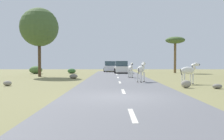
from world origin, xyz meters
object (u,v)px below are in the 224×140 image
at_px(zebra_1, 140,70).
at_px(zebra_2, 187,71).
at_px(rock_4, 72,76).
at_px(bush_1, 35,70).
at_px(tree_3, 38,27).
at_px(rock_1, 216,86).
at_px(tree_1, 174,41).
at_px(car_0, 120,68).
at_px(bush_0, 70,71).
at_px(zebra_0, 129,68).
at_px(car_1, 109,67).
at_px(rock_0, 6,83).
at_px(rock_2, 185,84).

bearing_deg(zebra_1, zebra_2, 0.41).
relative_size(zebra_2, rock_4, 1.92).
relative_size(zebra_2, bush_1, 0.95).
xyz_separation_m(zebra_1, zebra_2, (3.33, -1.50, -0.05)).
bearing_deg(tree_3, zebra_2, -34.60).
distance_m(rock_1, rock_4, 13.90).
bearing_deg(tree_1, car_0, -168.70).
relative_size(car_0, tree_3, 0.57).
bearing_deg(zebra_1, bush_0, 141.85).
bearing_deg(car_0, rock_1, -77.07).
xyz_separation_m(tree_3, rock_1, (14.57, -12.69, -5.35)).
height_order(bush_0, rock_1, bush_0).
bearing_deg(zebra_2, zebra_1, -134.58).
distance_m(zebra_0, zebra_1, 5.50).
distance_m(car_1, tree_1, 11.15).
relative_size(rock_0, rock_1, 0.96).
bearing_deg(rock_4, rock_0, -114.04).
bearing_deg(bush_1, zebra_1, -48.93).
bearing_deg(rock_0, tree_3, 94.97).
xyz_separation_m(zebra_0, tree_3, (-10.02, 2.53, 4.51)).
bearing_deg(tree_1, tree_3, -151.48).
bearing_deg(zebra_2, bush_0, -166.86).
bearing_deg(rock_0, bush_1, 101.10).
relative_size(zebra_0, rock_1, 2.85).
height_order(rock_2, rock_4, rock_2).
distance_m(zebra_0, tree_3, 11.28).
height_order(zebra_2, tree_3, tree_3).
relative_size(bush_0, rock_4, 1.33).
distance_m(tree_1, rock_4, 19.06).
bearing_deg(tree_1, rock_4, -135.90).
bearing_deg(bush_0, car_0, 1.00).
bearing_deg(bush_0, car_1, 45.03).
bearing_deg(tree_1, bush_0, -173.47).
relative_size(zebra_0, tree_1, 0.31).
height_order(bush_1, rock_1, bush_1).
xyz_separation_m(bush_0, rock_0, (-1.38, -18.68, -0.17)).
distance_m(zebra_1, car_0, 15.99).
height_order(zebra_2, car_1, car_1).
height_order(zebra_1, rock_4, zebra_1).
bearing_deg(car_0, bush_0, -179.97).
bearing_deg(car_0, tree_1, 10.33).
bearing_deg(tree_1, rock_2, -102.44).
distance_m(zebra_1, tree_1, 19.34).
distance_m(zebra_1, rock_1, 6.29).
xyz_separation_m(car_1, bush_0, (-5.56, -5.56, -0.50)).
bearing_deg(tree_3, bush_0, 73.46).
distance_m(bush_1, rock_0, 18.11).
xyz_separation_m(bush_1, rock_0, (3.49, -17.77, -0.35)).
relative_size(zebra_1, tree_3, 0.22).
bearing_deg(rock_2, tree_1, 77.56).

